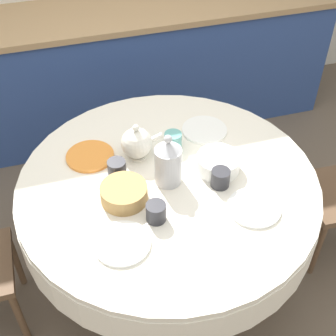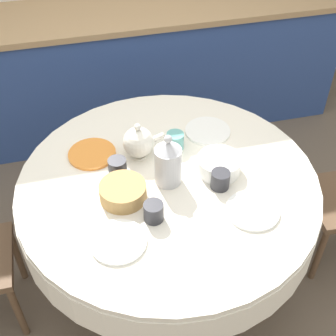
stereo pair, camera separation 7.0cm
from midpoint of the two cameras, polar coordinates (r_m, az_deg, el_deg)
ground_plane at (r=2.76m, az=-0.74°, el=-12.68°), size 12.00×12.00×0.00m
kitchen_counter at (r=3.52m, az=-7.59°, el=11.57°), size 3.24×0.64×0.93m
dining_table at (r=2.27m, az=-0.88°, el=-3.73°), size 1.43×1.43×0.75m
plate_near_left at (r=1.94m, az=-6.65°, el=-9.13°), size 0.24×0.24×0.01m
cup_near_left at (r=1.99m, az=-2.48°, el=-5.41°), size 0.09×0.09×0.09m
plate_near_right at (r=2.09m, az=9.50°, el=-4.83°), size 0.24×0.24×0.01m
cup_near_right at (r=2.14m, az=5.48°, el=-1.24°), size 0.09×0.09×0.09m
plate_far_left at (r=2.34m, az=-10.33°, el=1.42°), size 0.24×0.24×0.01m
cup_far_left at (r=2.20m, az=-7.16°, el=-0.10°), size 0.09×0.09×0.09m
plate_far_right at (r=2.46m, az=3.65°, el=4.63°), size 0.24×0.24×0.01m
cup_far_right at (r=2.33m, az=-0.24°, el=3.35°), size 0.09×0.09×0.09m
coffee_carafe at (r=2.11m, az=-1.08°, el=0.69°), size 0.13×0.13×0.27m
teapot at (r=2.26m, az=-4.70°, el=3.02°), size 0.21×0.15×0.20m
bread_basket at (r=2.09m, az=-6.35°, el=-3.10°), size 0.21×0.21×0.08m
fruit_bowl at (r=2.22m, az=5.25°, el=0.58°), size 0.21×0.21×0.08m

